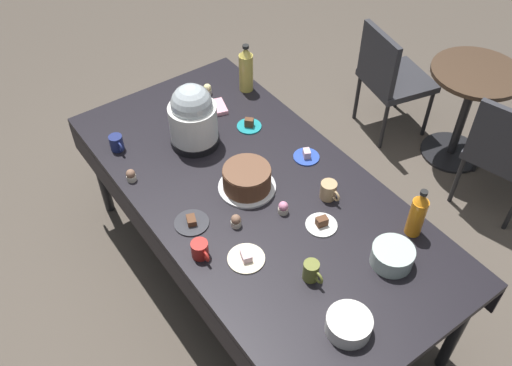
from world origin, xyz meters
name	(u,v)px	position (x,y,z in m)	size (l,w,h in m)	color
ground	(256,277)	(0.00, 0.00, 0.00)	(9.00, 9.00, 0.00)	brown
potluck_table	(256,198)	(0.00, 0.00, 0.69)	(2.20, 1.10, 0.75)	black
frosted_layer_cake	(247,179)	(-0.04, -0.03, 0.81)	(0.29, 0.29, 0.13)	silver
slow_cooker	(193,117)	(-0.49, -0.06, 0.92)	(0.27, 0.27, 0.37)	black
glass_salad_bowl	(392,256)	(0.71, 0.23, 0.80)	(0.19, 0.19, 0.09)	#B2C6BC
ceramic_snack_bowl	(349,324)	(0.85, -0.16, 0.79)	(0.19, 0.19, 0.08)	silver
dessert_plate_white	(321,224)	(0.37, 0.11, 0.76)	(0.15, 0.15, 0.05)	white
dessert_plate_cream	(246,258)	(0.32, -0.29, 0.76)	(0.17, 0.17, 0.04)	beige
dessert_plate_teal	(249,125)	(-0.43, 0.26, 0.76)	(0.14, 0.14, 0.06)	teal
dessert_plate_cobalt	(306,156)	(-0.04, 0.36, 0.76)	(0.14, 0.14, 0.05)	#2D4CB2
dessert_plate_charcoal	(191,222)	(0.00, -0.38, 0.76)	(0.17, 0.17, 0.04)	#2D2D33
cupcake_mint	(283,208)	(0.20, 0.02, 0.78)	(0.05, 0.05, 0.07)	beige
cupcake_berry	(236,221)	(0.13, -0.21, 0.78)	(0.05, 0.05, 0.07)	beige
cupcake_vanilla	(207,89)	(-0.83, 0.24, 0.78)	(0.05, 0.05, 0.07)	beige
cupcake_rose	(131,175)	(-0.43, -0.47, 0.78)	(0.05, 0.05, 0.07)	beige
soda_bottle_ginger_ale	(246,69)	(-0.73, 0.46, 0.89)	(0.09, 0.09, 0.31)	gold
soda_bottle_orange_juice	(417,214)	(0.65, 0.44, 0.88)	(0.08, 0.08, 0.27)	orange
coffee_mug_red	(200,250)	(0.19, -0.44, 0.79)	(0.12, 0.08, 0.08)	#B2231E
coffee_mug_navy	(117,143)	(-0.69, -0.43, 0.79)	(0.11, 0.07, 0.09)	navy
coffee_mug_tan	(329,191)	(0.25, 0.26, 0.80)	(0.12, 0.08, 0.09)	tan
coffee_mug_olive	(311,271)	(0.57, -0.12, 0.80)	(0.11, 0.07, 0.10)	olive
paper_napkin_stack	(214,108)	(-0.68, 0.18, 0.76)	(0.14, 0.14, 0.02)	pink
maroon_chair_left	(390,75)	(-0.57, 1.59, 0.49)	(0.53, 0.53, 0.85)	#333338
maroon_chair_right	(506,150)	(0.42, 1.59, 0.49)	(0.54, 0.54, 0.85)	#333338
round_cafe_table	(469,99)	(-0.05, 1.81, 0.50)	(0.60, 0.60, 0.72)	#473323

